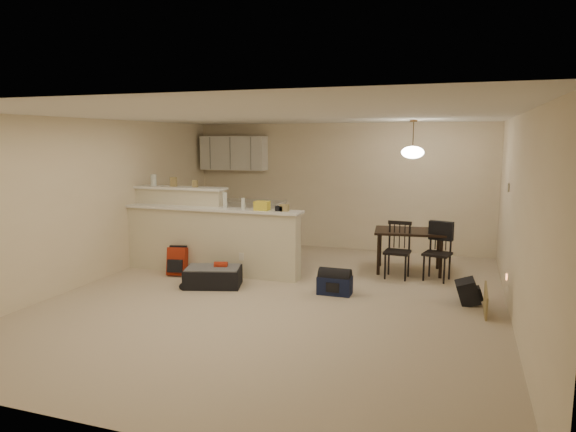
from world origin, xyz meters
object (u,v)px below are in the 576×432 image
at_px(pendant_lamp, 413,152).
at_px(dining_chair_far, 437,252).
at_px(black_daypack, 468,292).
at_px(dining_chair_near, 397,250).
at_px(dining_table, 410,235).
at_px(red_backpack, 177,261).
at_px(suitcase, 213,277).
at_px(navy_duffel, 335,285).

height_order(pendant_lamp, dining_chair_far, pendant_lamp).
bearing_deg(black_daypack, dining_chair_near, 42.73).
distance_m(dining_table, dining_chair_far, 0.63).
bearing_deg(dining_table, dining_chair_near, -113.84).
distance_m(red_backpack, black_daypack, 4.47).
distance_m(dining_table, dining_chair_near, 0.50).
relative_size(dining_table, dining_chair_near, 1.35).
bearing_deg(pendant_lamp, suitcase, -146.00).
xyz_separation_m(dining_table, dining_chair_near, (-0.14, -0.45, -0.17)).
height_order(pendant_lamp, black_daypack, pendant_lamp).
relative_size(dining_chair_far, red_backpack, 1.99).
xyz_separation_m(dining_chair_near, red_backpack, (-3.40, -0.97, -0.22)).
height_order(dining_chair_near, red_backpack, dining_chair_near).
bearing_deg(dining_table, suitcase, -152.83).
height_order(dining_table, pendant_lamp, pendant_lamp).
bearing_deg(pendant_lamp, dining_chair_near, -107.00).
bearing_deg(suitcase, red_backpack, 138.63).
bearing_deg(navy_duffel, suitcase, -173.88).
relative_size(pendant_lamp, navy_duffel, 1.30).
bearing_deg(dining_chair_near, black_daypack, -39.41).
distance_m(dining_chair_near, navy_duffel, 1.40).
height_order(dining_chair_near, dining_chair_far, same).
bearing_deg(suitcase, dining_table, 17.36).
height_order(dining_chair_far, red_backpack, dining_chair_far).
height_order(suitcase, red_backpack, red_backpack).
bearing_deg(black_daypack, suitcase, 91.28).
bearing_deg(dining_chair_near, dining_chair_far, 9.78).
distance_m(dining_chair_far, suitcase, 3.48).
relative_size(dining_table, black_daypack, 3.40).
bearing_deg(red_backpack, pendant_lamp, 9.35).
bearing_deg(dining_chair_near, suitcase, -148.93).
bearing_deg(red_backpack, navy_duffel, -16.57).
distance_m(suitcase, red_backpack, 0.94).
height_order(dining_table, navy_duffel, dining_table).
xyz_separation_m(dining_chair_near, black_daypack, (1.07, -0.97, -0.29)).
bearing_deg(dining_chair_far, pendant_lamp, 154.10).
distance_m(suitcase, black_daypack, 3.64).
distance_m(dining_chair_far, black_daypack, 1.18).
bearing_deg(navy_duffel, black_daypack, 5.64).
distance_m(pendant_lamp, navy_duffel, 2.61).
xyz_separation_m(dining_table, dining_chair_far, (0.47, -0.38, -0.17)).
bearing_deg(suitcase, dining_chair_far, 7.79).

